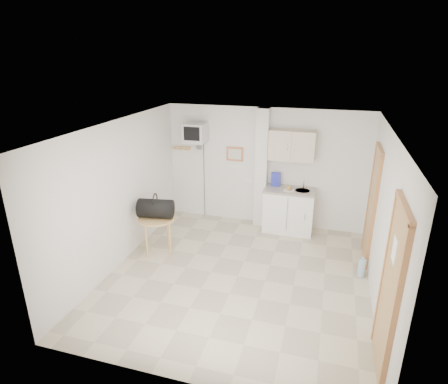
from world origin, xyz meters
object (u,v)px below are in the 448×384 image
(round_table, at_px, (157,222))
(water_bottle, at_px, (362,268))
(crt_television, at_px, (195,133))
(duffel_bag, at_px, (156,208))

(round_table, bearing_deg, water_bottle, 2.79)
(water_bottle, bearing_deg, crt_television, 157.41)
(round_table, bearing_deg, duffel_bag, 121.75)
(crt_television, relative_size, round_table, 3.15)
(crt_television, distance_m, duffel_bag, 1.93)
(round_table, xyz_separation_m, duffel_bag, (-0.01, 0.02, 0.26))
(round_table, height_order, duffel_bag, duffel_bag)
(round_table, distance_m, duffel_bag, 0.26)
(round_table, relative_size, duffel_bag, 1.01)
(crt_television, distance_m, round_table, 2.10)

